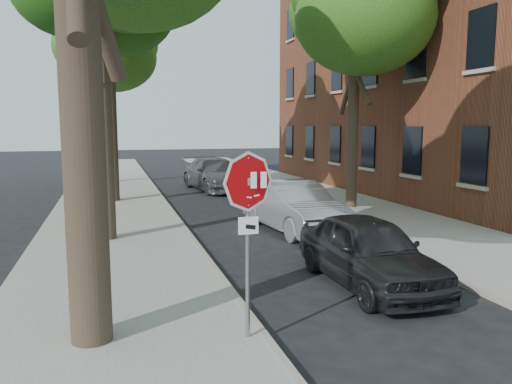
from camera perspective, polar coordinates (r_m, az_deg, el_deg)
ground at (r=7.56m, az=4.40°, el=-16.37°), size 120.00×120.00×0.00m
sidewalk_left at (r=18.70m, az=-16.20°, el=-1.98°), size 4.00×55.00×0.12m
sidewalk_right at (r=20.52m, az=8.26°, el=-0.93°), size 4.00×55.00×0.12m
curb_left at (r=18.80m, az=-9.94°, el=-1.73°), size 0.12×55.00×0.13m
curb_right at (r=19.76m, az=2.84°, el=-1.17°), size 0.12×55.00×0.13m
apartment_building at (r=26.66m, az=23.24°, el=16.89°), size 12.20×20.20×15.30m
stop_sign at (r=6.76m, az=-0.92°, el=-1.93°), size 0.76×0.34×2.61m
tree_far at (r=27.88m, az=-17.31°, el=15.79°), size 5.29×4.91×9.33m
tree_right at (r=19.05m, az=11.13°, el=20.01°), size 5.29×4.91×9.33m
car_a at (r=9.90m, az=12.71°, el=-6.57°), size 1.60×3.97×1.35m
car_b at (r=14.56m, az=4.29°, el=-1.67°), size 2.03×4.60×1.47m
car_c at (r=24.06m, az=-4.68°, el=2.04°), size 2.77×5.47×1.52m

